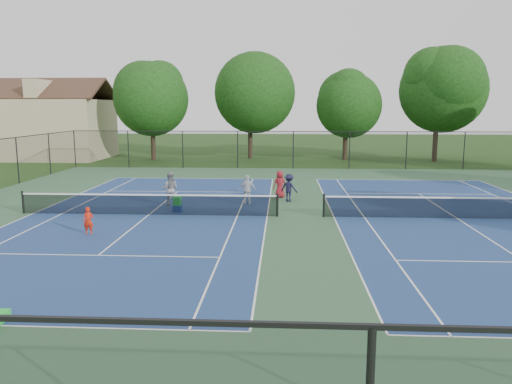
# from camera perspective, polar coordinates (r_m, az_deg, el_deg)

# --- Properties ---
(ground) EXTENTS (140.00, 140.00, 0.00)m
(ground) POSITION_cam_1_polar(r_m,az_deg,el_deg) (22.81, 5.10, -2.84)
(ground) COLOR #234716
(ground) RESTS_ON ground
(court_pad) EXTENTS (36.00, 36.00, 0.01)m
(court_pad) POSITION_cam_1_polar(r_m,az_deg,el_deg) (22.81, 5.10, -2.83)
(court_pad) COLOR #325833
(court_pad) RESTS_ON ground
(tennis_court_left) EXTENTS (12.00, 23.83, 1.07)m
(tennis_court_left) POSITION_cam_1_polar(r_m,az_deg,el_deg) (23.60, -12.16, -2.36)
(tennis_court_left) COLOR navy
(tennis_court_left) RESTS_ON ground
(tennis_court_right) EXTENTS (12.00, 23.83, 1.07)m
(tennis_court_right) POSITION_cam_1_polar(r_m,az_deg,el_deg) (24.08, 22.01, -2.61)
(tennis_court_right) COLOR navy
(tennis_court_right) RESTS_ON ground
(perimeter_fence) EXTENTS (36.08, 36.08, 3.02)m
(perimeter_fence) POSITION_cam_1_polar(r_m,az_deg,el_deg) (22.52, 5.16, 1.14)
(perimeter_fence) COLOR black
(perimeter_fence) RESTS_ON ground
(tree_back_a) EXTENTS (6.80, 6.80, 9.15)m
(tree_back_a) POSITION_cam_1_polar(r_m,az_deg,el_deg) (47.84, -11.85, 10.83)
(tree_back_a) COLOR #2D2116
(tree_back_a) RESTS_ON ground
(tree_back_b) EXTENTS (7.60, 7.60, 10.03)m
(tree_back_b) POSITION_cam_1_polar(r_m,az_deg,el_deg) (48.39, -0.68, 11.68)
(tree_back_b) COLOR #2D2116
(tree_back_b) RESTS_ON ground
(tree_back_c) EXTENTS (6.00, 6.00, 8.40)m
(tree_back_c) POSITION_cam_1_polar(r_m,az_deg,el_deg) (47.61, 10.29, 10.21)
(tree_back_c) COLOR #2D2116
(tree_back_c) RESTS_ON ground
(tree_back_d) EXTENTS (7.80, 7.80, 10.37)m
(tree_back_d) POSITION_cam_1_polar(r_m,az_deg,el_deg) (48.31, 20.14, 11.37)
(tree_back_d) COLOR #2D2116
(tree_back_d) RESTS_ON ground
(clapboard_house) EXTENTS (10.80, 8.10, 7.65)m
(clapboard_house) POSITION_cam_1_polar(r_m,az_deg,el_deg) (52.24, -22.19, 6.98)
(clapboard_house) COLOR tan
(clapboard_house) RESTS_ON ground
(child_player) EXTENTS (0.43, 0.31, 1.09)m
(child_player) POSITION_cam_1_polar(r_m,az_deg,el_deg) (20.58, -18.60, -3.15)
(child_player) COLOR red
(child_player) RESTS_ON ground
(instructor) EXTENTS (0.86, 0.68, 1.73)m
(instructor) POSITION_cam_1_polar(r_m,az_deg,el_deg) (25.46, -9.79, 0.35)
(instructor) COLOR gray
(instructor) RESTS_ON ground
(bystander_a) EXTENTS (0.90, 0.41, 1.50)m
(bystander_a) POSITION_cam_1_polar(r_m,az_deg,el_deg) (25.57, -0.97, 0.28)
(bystander_a) COLOR silver
(bystander_a) RESTS_ON ground
(bystander_b) EXTENTS (1.10, 0.92, 1.47)m
(bystander_b) POSITION_cam_1_polar(r_m,az_deg,el_deg) (26.29, 3.80, 0.48)
(bystander_b) COLOR #191734
(bystander_b) RESTS_ON ground
(bystander_c) EXTENTS (0.85, 0.70, 1.49)m
(bystander_c) POSITION_cam_1_polar(r_m,az_deg,el_deg) (27.39, 2.73, 0.88)
(bystander_c) COLOR maroon
(bystander_c) RESTS_ON ground
(ball_crate) EXTENTS (0.43, 0.35, 0.33)m
(ball_crate) POSITION_cam_1_polar(r_m,az_deg,el_deg) (24.02, -8.98, -1.89)
(ball_crate) COLOR navy
(ball_crate) RESTS_ON ground
(ball_hopper) EXTENTS (0.38, 0.34, 0.43)m
(ball_hopper) POSITION_cam_1_polar(r_m,az_deg,el_deg) (23.94, -9.00, -1.00)
(ball_hopper) COLOR green
(ball_hopper) RESTS_ON ball_crate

